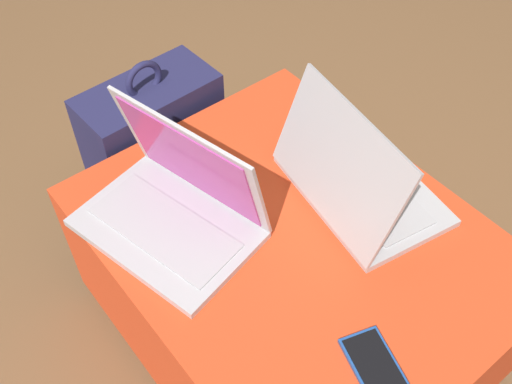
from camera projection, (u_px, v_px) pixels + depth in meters
ground_plane at (287, 332)px, 1.50m from camera, size 14.00×14.00×0.00m
ottoman at (290, 288)px, 1.34m from camera, size 0.84×0.67×0.41m
laptop_near at (175, 206)px, 1.17m from camera, size 0.39×0.31×0.24m
laptop_far at (355, 180)px, 1.22m from camera, size 0.38×0.29×0.24m
cell_phone at (375, 367)px, 1.00m from camera, size 0.15×0.11×0.01m
backpack at (155, 155)px, 1.60m from camera, size 0.23×0.35×0.52m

